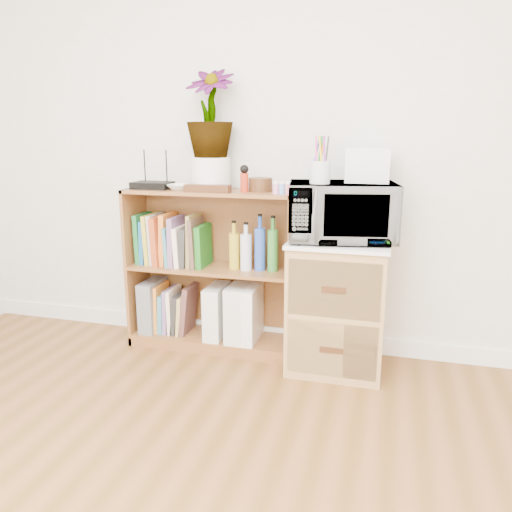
% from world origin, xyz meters
% --- Properties ---
extents(skirting_board, '(4.00, 0.02, 0.10)m').
position_xyz_m(skirting_board, '(0.00, 2.24, 0.05)').
color(skirting_board, white).
rests_on(skirting_board, ground).
extents(bookshelf, '(1.00, 0.30, 0.95)m').
position_xyz_m(bookshelf, '(-0.35, 2.10, 0.47)').
color(bookshelf, brown).
rests_on(bookshelf, ground).
extents(wicker_unit, '(0.50, 0.45, 0.70)m').
position_xyz_m(wicker_unit, '(0.40, 2.02, 0.35)').
color(wicker_unit, '#9E7542').
rests_on(wicker_unit, ground).
extents(microwave, '(0.60, 0.46, 0.30)m').
position_xyz_m(microwave, '(0.40, 2.02, 0.87)').
color(microwave, white).
rests_on(microwave, wicker_unit).
extents(pen_cup, '(0.10, 0.10, 0.11)m').
position_xyz_m(pen_cup, '(0.29, 1.94, 1.08)').
color(pen_cup, silver).
rests_on(pen_cup, microwave).
extents(small_appliance, '(0.22, 0.18, 0.17)m').
position_xyz_m(small_appliance, '(0.52, 2.08, 1.11)').
color(small_appliance, silver).
rests_on(small_appliance, microwave).
extents(router, '(0.22, 0.15, 0.04)m').
position_xyz_m(router, '(-0.70, 2.08, 0.97)').
color(router, black).
rests_on(router, bookshelf).
extents(white_bowl, '(0.13, 0.13, 0.03)m').
position_xyz_m(white_bowl, '(-0.53, 2.07, 0.97)').
color(white_bowl, white).
rests_on(white_bowl, bookshelf).
extents(plant_pot, '(0.22, 0.22, 0.18)m').
position_xyz_m(plant_pot, '(-0.35, 2.12, 1.04)').
color(plant_pot, white).
rests_on(plant_pot, bookshelf).
extents(potted_plant, '(0.27, 0.27, 0.48)m').
position_xyz_m(potted_plant, '(-0.35, 2.12, 1.37)').
color(potted_plant, '#34722D').
rests_on(potted_plant, plant_pot).
extents(trinket_box, '(0.26, 0.06, 0.04)m').
position_xyz_m(trinket_box, '(-0.33, 2.00, 0.97)').
color(trinket_box, '#34190E').
rests_on(trinket_box, bookshelf).
extents(kokeshi_doll, '(0.05, 0.05, 0.10)m').
position_xyz_m(kokeshi_doll, '(-0.14, 2.06, 1.00)').
color(kokeshi_doll, '#A92A14').
rests_on(kokeshi_doll, bookshelf).
extents(wooden_bowl, '(0.13, 0.13, 0.08)m').
position_xyz_m(wooden_bowl, '(-0.06, 2.11, 0.99)').
color(wooden_bowl, '#341C0E').
rests_on(wooden_bowl, bookshelf).
extents(paint_jars, '(0.10, 0.04, 0.05)m').
position_xyz_m(paint_jars, '(0.09, 2.01, 0.98)').
color(paint_jars, pink).
rests_on(paint_jars, bookshelf).
extents(file_box, '(0.09, 0.25, 0.31)m').
position_xyz_m(file_box, '(-0.75, 2.10, 0.23)').
color(file_box, slate).
rests_on(file_box, bookshelf).
extents(magazine_holder_left, '(0.10, 0.25, 0.32)m').
position_xyz_m(magazine_holder_left, '(-0.32, 2.09, 0.23)').
color(magazine_holder_left, silver).
rests_on(magazine_holder_left, bookshelf).
extents(magazine_holder_mid, '(0.11, 0.27, 0.33)m').
position_xyz_m(magazine_holder_mid, '(-0.19, 2.09, 0.24)').
color(magazine_holder_mid, silver).
rests_on(magazine_holder_mid, bookshelf).
extents(magazine_holder_right, '(0.10, 0.26, 0.33)m').
position_xyz_m(magazine_holder_right, '(-0.12, 2.09, 0.24)').
color(magazine_holder_right, white).
rests_on(magazine_holder_right, bookshelf).
extents(cookbooks, '(0.43, 0.20, 0.31)m').
position_xyz_m(cookbooks, '(-0.60, 2.10, 0.64)').
color(cookbooks, '#1C6B32').
rests_on(cookbooks, bookshelf).
extents(liquor_bottles, '(0.29, 0.07, 0.31)m').
position_xyz_m(liquor_bottles, '(-0.09, 2.10, 0.64)').
color(liquor_bottles, gold).
rests_on(liquor_bottles, bookshelf).
extents(lower_books, '(0.23, 0.19, 0.30)m').
position_xyz_m(lower_books, '(-0.59, 2.10, 0.20)').
color(lower_books, orange).
rests_on(lower_books, bookshelf).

